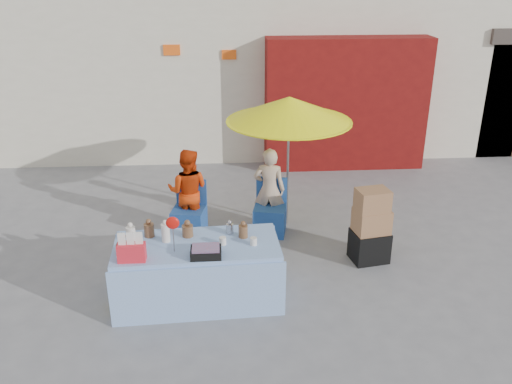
{
  "coord_description": "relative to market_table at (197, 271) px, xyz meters",
  "views": [
    {
      "loc": [
        -0.29,
        -6.24,
        3.95
      ],
      "look_at": [
        0.17,
        0.6,
        1.0
      ],
      "focal_mm": 38.0,
      "sensor_mm": 36.0,
      "label": 1
    }
  ],
  "objects": [
    {
      "name": "market_table",
      "position": [
        0.0,
        0.0,
        0.0
      ],
      "size": [
        2.09,
        1.05,
        1.24
      ],
      "rotation": [
        0.0,
        0.0,
        0.05
      ],
      "color": "#95B9EE",
      "rests_on": "ground"
    },
    {
      "name": "tarp_bundle",
      "position": [
        -0.71,
        -0.12,
        -0.24
      ],
      "size": [
        0.9,
        0.83,
        0.33
      ],
      "primitive_type": "ellipsoid",
      "rotation": [
        0.0,
        0.0,
        -0.42
      ],
      "color": "yellow",
      "rests_on": "ground"
    },
    {
      "name": "umbrella",
      "position": [
        1.36,
        2.04,
        1.49
      ],
      "size": [
        1.9,
        1.9,
        2.09
      ],
      "color": "gray",
      "rests_on": "ground"
    },
    {
      "name": "vendor_beige",
      "position": [
        1.06,
        1.89,
        0.27
      ],
      "size": [
        0.54,
        0.41,
        1.34
      ],
      "primitive_type": "imported",
      "rotation": [
        0.0,
        0.0,
        2.94
      ],
      "color": "tan",
      "rests_on": "ground"
    },
    {
      "name": "ground",
      "position": [
        0.63,
        0.44,
        -0.4
      ],
      "size": [
        80.0,
        80.0,
        0.0
      ],
      "primitive_type": "plane",
      "color": "slate",
      "rests_on": "ground"
    },
    {
      "name": "chair_right",
      "position": [
        1.06,
        1.75,
        -0.15
      ],
      "size": [
        0.56,
        0.56,
        0.85
      ],
      "rotation": [
        0.0,
        0.0,
        -0.2
      ],
      "color": "#1F4891",
      "rests_on": "ground"
    },
    {
      "name": "vendor_orange",
      "position": [
        -0.19,
        1.89,
        0.27
      ],
      "size": [
        0.75,
        0.63,
        1.35
      ],
      "primitive_type": "imported",
      "rotation": [
        0.0,
        0.0,
        2.94
      ],
      "color": "red",
      "rests_on": "ground"
    },
    {
      "name": "chair_left",
      "position": [
        -0.19,
        1.75,
        -0.15
      ],
      "size": [
        0.56,
        0.56,
        0.85
      ],
      "rotation": [
        0.0,
        0.0,
        -0.2
      ],
      "color": "#1F4891",
      "rests_on": "ground"
    },
    {
      "name": "box_stack",
      "position": [
        2.39,
        0.81,
        0.1
      ],
      "size": [
        0.56,
        0.49,
        1.09
      ],
      "rotation": [
        0.0,
        0.0,
        0.19
      ],
      "color": "black",
      "rests_on": "ground"
    }
  ]
}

